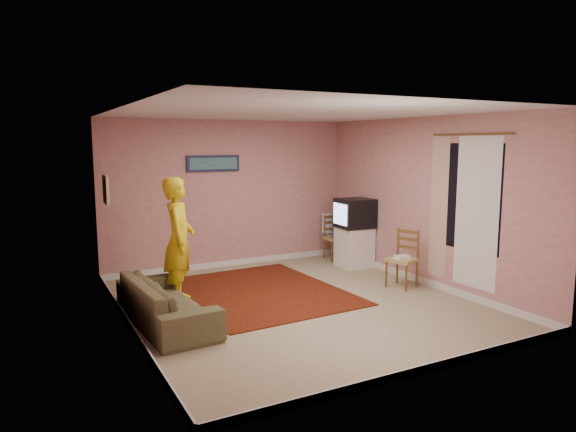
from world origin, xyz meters
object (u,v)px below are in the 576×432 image
crt_tv (355,213)px  tv_cabinet (354,247)px  chair_a (336,233)px  sofa (166,302)px  chair_b (402,253)px  person (179,240)px

crt_tv → tv_cabinet: bearing=-0.0°
tv_cabinet → chair_a: (-0.01, 0.60, 0.16)m
crt_tv → sofa: crt_tv is taller
crt_tv → chair_b: bearing=-92.6°
tv_cabinet → sofa: (-3.75, -1.36, -0.08)m
crt_tv → chair_a: 0.75m
crt_tv → person: bearing=-167.5°
person → chair_b: bearing=-84.1°
chair_b → sofa: (-3.61, 0.09, -0.26)m
crt_tv → chair_b: (-0.13, -1.45, -0.43)m
chair_a → sofa: chair_a is taller
tv_cabinet → chair_a: chair_a is taller
crt_tv → person: (-3.34, -0.58, -0.09)m
chair_a → sofa: size_ratio=0.24×
tv_cabinet → crt_tv: 0.61m
tv_cabinet → crt_tv: crt_tv is taller
tv_cabinet → sofa: 3.99m
sofa → chair_b: bearing=-95.4°
tv_cabinet → sofa: tv_cabinet is taller
chair_b → sofa: chair_b is taller
crt_tv → sofa: bearing=-157.4°
crt_tv → chair_a: (0.00, 0.60, -0.45)m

